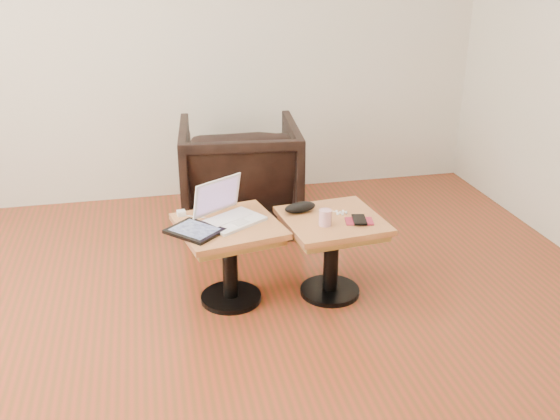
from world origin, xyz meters
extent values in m
cube|color=brown|center=(0.00, 0.00, 0.00)|extent=(4.50, 4.50, 0.01)
cube|color=beige|center=(0.00, 2.25, 1.35)|extent=(4.50, 0.02, 2.70)
cylinder|color=black|center=(0.12, 0.62, 0.01)|extent=(0.33, 0.33, 0.03)
cylinder|color=black|center=(0.12, 0.62, 0.22)|extent=(0.08, 0.08, 0.39)
cube|color=brown|center=(0.12, 0.62, 0.40)|extent=(0.54, 0.54, 0.04)
cube|color=brown|center=(0.12, 0.62, 0.44)|extent=(0.59, 0.59, 0.03)
cylinder|color=black|center=(0.66, 0.57, 0.01)|extent=(0.33, 0.33, 0.03)
cylinder|color=black|center=(0.66, 0.57, 0.22)|extent=(0.08, 0.08, 0.39)
cube|color=brown|center=(0.66, 0.57, 0.40)|extent=(0.50, 0.50, 0.04)
cube|color=brown|center=(0.66, 0.57, 0.44)|extent=(0.55, 0.55, 0.03)
cube|color=white|center=(0.14, 0.62, 0.46)|extent=(0.36, 0.33, 0.02)
cube|color=silver|center=(0.12, 0.65, 0.47)|extent=(0.26, 0.21, 0.00)
cube|color=silver|center=(0.17, 0.58, 0.47)|extent=(0.10, 0.09, 0.00)
cube|color=white|center=(0.08, 0.73, 0.56)|extent=(0.27, 0.20, 0.19)
cube|color=brown|center=(0.08, 0.73, 0.56)|extent=(0.24, 0.17, 0.16)
cube|color=black|center=(-0.06, 0.54, 0.46)|extent=(0.32, 0.32, 0.02)
cube|color=#191E38|center=(-0.06, 0.54, 0.47)|extent=(0.26, 0.26, 0.00)
cube|color=white|center=(-0.11, 0.77, 0.46)|extent=(0.05, 0.05, 0.03)
ellipsoid|color=black|center=(0.51, 0.68, 0.48)|extent=(0.19, 0.11, 0.06)
cylinder|color=#C05170|center=(0.59, 0.49, 0.49)|extent=(0.07, 0.07, 0.08)
sphere|color=white|center=(0.71, 0.62, 0.46)|extent=(0.01, 0.01, 0.01)
sphere|color=white|center=(0.73, 0.63, 0.46)|extent=(0.01, 0.01, 0.01)
sphere|color=white|center=(0.70, 0.64, 0.46)|extent=(0.01, 0.01, 0.01)
sphere|color=white|center=(0.74, 0.61, 0.46)|extent=(0.01, 0.01, 0.01)
sphere|color=white|center=(0.69, 0.60, 0.46)|extent=(0.01, 0.01, 0.01)
sphere|color=white|center=(0.72, 0.59, 0.46)|extent=(0.01, 0.01, 0.01)
cylinder|color=white|center=(0.71, 0.62, 0.45)|extent=(0.07, 0.04, 0.00)
cube|color=#A22335|center=(0.78, 0.49, 0.46)|extent=(0.16, 0.12, 0.01)
cube|color=black|center=(0.78, 0.49, 0.46)|extent=(0.09, 0.14, 0.01)
imported|color=black|center=(0.33, 1.62, 0.36)|extent=(0.84, 0.86, 0.72)
camera|label=1|loc=(-0.25, -2.29, 1.76)|focal=40.00mm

